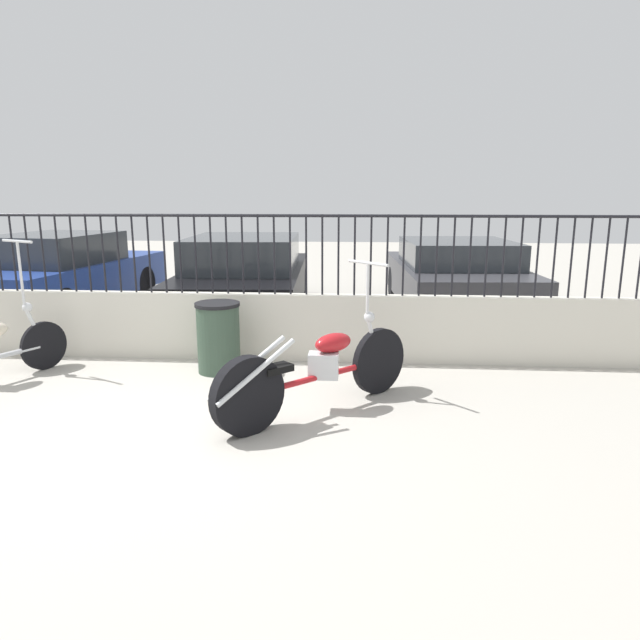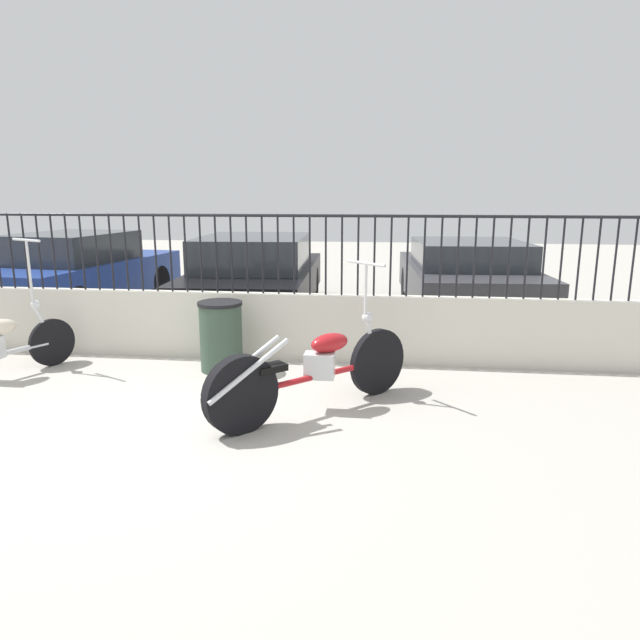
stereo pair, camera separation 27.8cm
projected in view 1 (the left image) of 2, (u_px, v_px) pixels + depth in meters
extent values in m
plane|color=#ADA89E|center=(150.00, 430.00, 4.96)|extent=(40.00, 40.00, 0.00)
cube|color=beige|center=(214.00, 326.00, 7.06)|extent=(10.96, 0.18, 0.82)
cylinder|color=black|center=(13.00, 253.00, 7.06)|extent=(0.02, 0.02, 0.96)
cylinder|color=black|center=(28.00, 253.00, 7.04)|extent=(0.02, 0.02, 0.96)
cylinder|color=black|center=(43.00, 253.00, 7.03)|extent=(0.02, 0.02, 0.96)
cylinder|color=black|center=(58.00, 253.00, 7.01)|extent=(0.02, 0.02, 0.96)
cylinder|color=black|center=(73.00, 253.00, 7.00)|extent=(0.02, 0.02, 0.96)
cylinder|color=black|center=(88.00, 253.00, 6.99)|extent=(0.02, 0.02, 0.96)
cylinder|color=black|center=(103.00, 253.00, 6.97)|extent=(0.02, 0.02, 0.96)
cylinder|color=black|center=(118.00, 253.00, 6.96)|extent=(0.02, 0.02, 0.96)
cylinder|color=black|center=(134.00, 254.00, 6.94)|extent=(0.02, 0.02, 0.96)
cylinder|color=black|center=(149.00, 254.00, 6.93)|extent=(0.02, 0.02, 0.96)
cylinder|color=black|center=(165.00, 254.00, 6.92)|extent=(0.02, 0.02, 0.96)
cylinder|color=black|center=(180.00, 254.00, 6.90)|extent=(0.02, 0.02, 0.96)
cylinder|color=black|center=(196.00, 254.00, 6.89)|extent=(0.02, 0.02, 0.96)
cylinder|color=black|center=(211.00, 254.00, 6.87)|extent=(0.02, 0.02, 0.96)
cylinder|color=black|center=(227.00, 254.00, 6.86)|extent=(0.02, 0.02, 0.96)
cylinder|color=black|center=(243.00, 254.00, 6.84)|extent=(0.02, 0.02, 0.96)
cylinder|color=black|center=(258.00, 254.00, 6.83)|extent=(0.02, 0.02, 0.96)
cylinder|color=black|center=(274.00, 255.00, 6.82)|extent=(0.02, 0.02, 0.96)
cylinder|color=black|center=(290.00, 255.00, 6.80)|extent=(0.02, 0.02, 0.96)
cylinder|color=black|center=(306.00, 255.00, 6.79)|extent=(0.02, 0.02, 0.96)
cylinder|color=black|center=(322.00, 255.00, 6.77)|extent=(0.02, 0.02, 0.96)
cylinder|color=black|center=(338.00, 255.00, 6.76)|extent=(0.02, 0.02, 0.96)
cylinder|color=black|center=(355.00, 255.00, 6.75)|extent=(0.02, 0.02, 0.96)
cylinder|color=black|center=(371.00, 255.00, 6.73)|extent=(0.02, 0.02, 0.96)
cylinder|color=black|center=(387.00, 256.00, 6.72)|extent=(0.02, 0.02, 0.96)
cylinder|color=black|center=(404.00, 256.00, 6.70)|extent=(0.02, 0.02, 0.96)
cylinder|color=black|center=(420.00, 256.00, 6.69)|extent=(0.02, 0.02, 0.96)
cylinder|color=black|center=(437.00, 256.00, 6.68)|extent=(0.02, 0.02, 0.96)
cylinder|color=black|center=(453.00, 256.00, 6.66)|extent=(0.02, 0.02, 0.96)
cylinder|color=black|center=(470.00, 256.00, 6.65)|extent=(0.02, 0.02, 0.96)
cylinder|color=black|center=(487.00, 256.00, 6.63)|extent=(0.02, 0.02, 0.96)
cylinder|color=black|center=(504.00, 256.00, 6.62)|extent=(0.02, 0.02, 0.96)
cylinder|color=black|center=(520.00, 257.00, 6.60)|extent=(0.02, 0.02, 0.96)
cylinder|color=black|center=(537.00, 257.00, 6.59)|extent=(0.02, 0.02, 0.96)
cylinder|color=black|center=(555.00, 257.00, 6.58)|extent=(0.02, 0.02, 0.96)
cylinder|color=black|center=(572.00, 257.00, 6.56)|extent=(0.02, 0.02, 0.96)
cylinder|color=black|center=(589.00, 257.00, 6.55)|extent=(0.02, 0.02, 0.96)
cylinder|color=black|center=(606.00, 257.00, 6.53)|extent=(0.02, 0.02, 0.96)
cylinder|color=black|center=(623.00, 257.00, 6.52)|extent=(0.02, 0.02, 0.96)
cylinder|color=black|center=(210.00, 215.00, 6.77)|extent=(10.96, 0.04, 0.04)
cylinder|color=black|center=(379.00, 361.00, 5.82)|extent=(0.53, 0.53, 0.68)
cylinder|color=black|center=(248.00, 396.00, 4.81)|extent=(0.58, 0.57, 0.69)
cylinder|color=#AD191E|center=(319.00, 377.00, 5.32)|extent=(1.08, 1.07, 0.06)
cube|color=silver|center=(323.00, 365.00, 5.33)|extent=(0.28, 0.18, 0.24)
ellipsoid|color=#AD191E|center=(333.00, 343.00, 5.36)|extent=(0.43, 0.43, 0.18)
cube|color=black|center=(276.00, 369.00, 4.96)|extent=(0.31, 0.31, 0.06)
cylinder|color=silver|center=(373.00, 339.00, 5.71)|extent=(0.19, 0.19, 0.51)
sphere|color=silver|center=(369.00, 317.00, 5.62)|extent=(0.11, 0.11, 0.11)
cylinder|color=silver|center=(368.00, 290.00, 5.54)|extent=(0.03, 0.03, 0.52)
cylinder|color=silver|center=(368.00, 263.00, 5.49)|extent=(0.39, 0.39, 0.03)
cylinder|color=silver|center=(257.00, 372.00, 4.75)|extent=(0.60, 0.59, 0.45)
cylinder|color=silver|center=(247.00, 368.00, 4.85)|extent=(0.60, 0.59, 0.45)
cylinder|color=black|center=(44.00, 346.00, 6.63)|extent=(0.30, 0.53, 0.57)
cylinder|color=silver|center=(34.00, 326.00, 6.50)|extent=(0.14, 0.22, 0.51)
sphere|color=silver|center=(27.00, 307.00, 6.40)|extent=(0.11, 0.11, 0.11)
cylinder|color=silver|center=(21.00, 274.00, 6.29)|extent=(0.03, 0.03, 0.72)
cylinder|color=silver|center=(17.00, 241.00, 6.21)|extent=(0.48, 0.26, 0.03)
cylinder|color=#334738|center=(219.00, 339.00, 6.52)|extent=(0.49, 0.49, 0.77)
cylinder|color=black|center=(217.00, 304.00, 6.43)|extent=(0.51, 0.51, 0.04)
cylinder|color=black|center=(71.00, 281.00, 11.33)|extent=(0.18, 0.65, 0.64)
cylinder|color=black|center=(145.00, 283.00, 11.04)|extent=(0.18, 0.65, 0.64)
cylinder|color=black|center=(63.00, 309.00, 8.57)|extent=(0.18, 0.65, 0.64)
cube|color=navy|center=(66.00, 280.00, 9.90)|extent=(2.16, 4.31, 0.62)
cube|color=#2D3338|center=(55.00, 248.00, 9.58)|extent=(1.75, 2.15, 0.49)
cylinder|color=black|center=(212.00, 283.00, 10.99)|extent=(0.15, 0.65, 0.64)
cylinder|color=black|center=(302.00, 284.00, 10.96)|extent=(0.15, 0.65, 0.64)
cylinder|color=black|center=(173.00, 314.00, 8.22)|extent=(0.15, 0.65, 0.64)
cylinder|color=black|center=(293.00, 314.00, 8.19)|extent=(0.15, 0.65, 0.64)
cube|color=black|center=(247.00, 284.00, 9.54)|extent=(2.11, 4.68, 0.58)
cube|color=#2D3338|center=(244.00, 253.00, 9.20)|extent=(1.79, 2.29, 0.52)
cylinder|color=black|center=(393.00, 283.00, 11.00)|extent=(0.15, 0.65, 0.64)
cylinder|color=black|center=(485.00, 284.00, 10.98)|extent=(0.15, 0.65, 0.64)
cylinder|color=black|center=(412.00, 310.00, 8.48)|extent=(0.15, 0.65, 0.64)
cylinder|color=black|center=(531.00, 310.00, 8.45)|extent=(0.15, 0.65, 0.64)
cube|color=#38383D|center=(454.00, 282.00, 9.68)|extent=(2.13, 4.27, 0.62)
cube|color=#2D3338|center=(458.00, 253.00, 9.36)|extent=(1.81, 2.10, 0.41)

